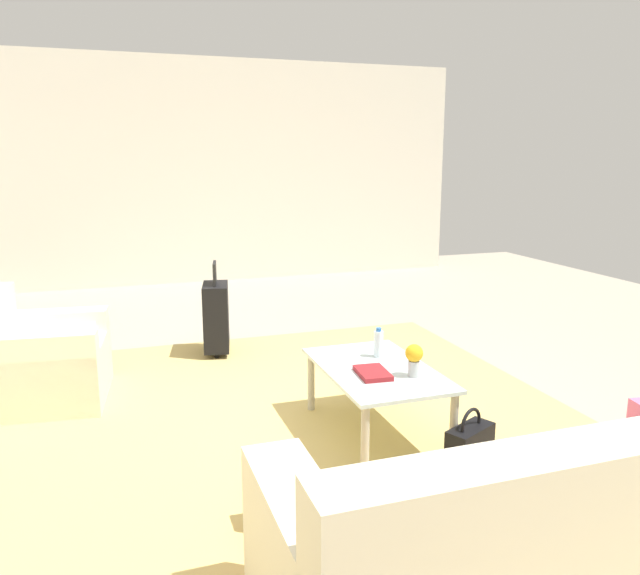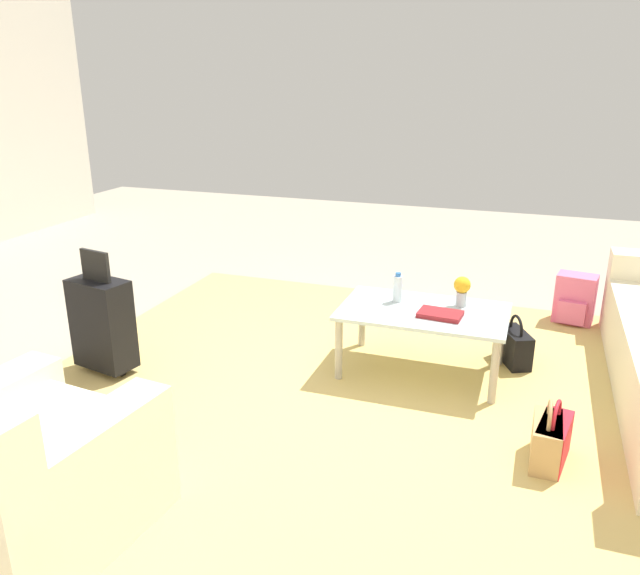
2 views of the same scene
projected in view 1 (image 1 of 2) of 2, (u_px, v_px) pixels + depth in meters
The scene contains 13 objects.
ground_plane at pixel (286, 419), 4.31m from camera, with size 12.00×12.00×0.00m, color #A89E89.
wall_right at pixel (186, 172), 8.67m from camera, with size 0.12×8.00×3.10m, color silver.
area_rug at pixel (280, 462), 3.69m from camera, with size 5.20×4.40×0.01m, color tan.
couch at pixel (591, 547), 2.39m from camera, with size 0.99×2.46×0.92m.
armchair at pixel (33, 363), 4.56m from camera, with size 0.96×0.97×0.82m.
coffee_table at pixel (376, 376), 4.01m from camera, with size 1.08×0.67×0.45m.
water_bottle at pixel (378, 343), 4.20m from camera, with size 0.06×0.06×0.20m.
coffee_table_book at pixel (373, 373), 3.86m from camera, with size 0.27×0.18×0.03m, color maroon.
flower_vase at pixel (414, 357), 3.82m from camera, with size 0.11×0.11×0.21m.
suitcase_black at pixel (216, 316), 5.65m from camera, with size 0.44×0.29×0.85m.
handbag_tan at pixel (287, 498), 3.06m from camera, with size 0.14×0.32×0.36m.
handbag_black at pixel (470, 445), 3.63m from camera, with size 0.26×0.35×0.36m.
handbag_red at pixel (292, 501), 3.04m from camera, with size 0.20×0.34×0.36m.
Camera 1 is at (-3.89, 1.07, 1.78)m, focal length 35.00 mm.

